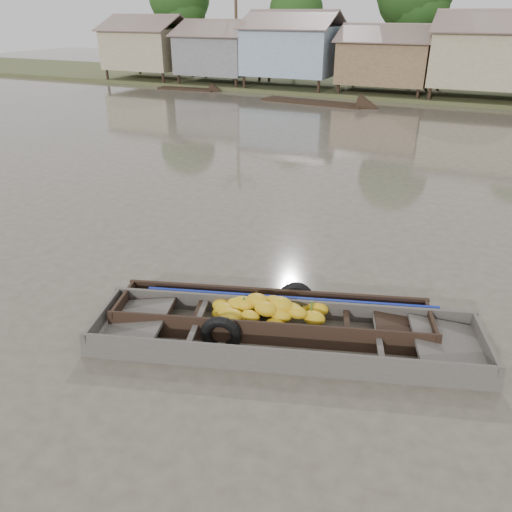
% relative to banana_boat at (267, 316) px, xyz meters
% --- Properties ---
extents(ground, '(120.00, 120.00, 0.00)m').
position_rel_banana_boat_xyz_m(ground, '(-0.01, -0.47, -0.17)').
color(ground, '#4E493C').
rests_on(ground, ground).
extents(riverbank, '(120.00, 12.47, 10.22)m').
position_rel_banana_boat_xyz_m(riverbank, '(3.02, 31.39, 2.90)').
color(riverbank, '#384723').
rests_on(riverbank, ground).
extents(banana_boat, '(5.99, 3.06, 0.80)m').
position_rel_banana_boat_xyz_m(banana_boat, '(0.00, 0.00, 0.00)').
color(banana_boat, black).
rests_on(banana_boat, ground).
extents(viewer_boat, '(7.04, 3.69, 0.55)m').
position_rel_banana_boat_xyz_m(viewer_boat, '(0.54, -0.39, -0.12)').
color(viewer_boat, '#413B37').
rests_on(viewer_boat, ground).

